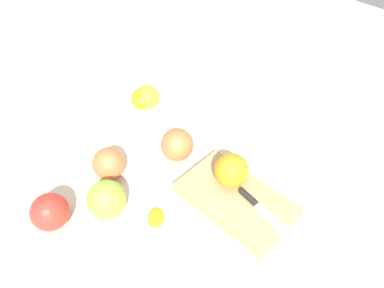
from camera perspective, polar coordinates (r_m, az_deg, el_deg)
ground_plane at (r=0.86m, az=-4.87°, el=-6.76°), size 2.40×2.40×0.00m
bowl at (r=1.00m, az=-6.10°, el=5.50°), size 0.18×0.18×0.09m
cutting_board at (r=0.83m, az=6.67°, el=-8.34°), size 0.25×0.15×0.02m
orange_on_board at (r=0.81m, az=5.99°, el=-4.02°), size 0.08×0.08×0.08m
knife at (r=0.80m, az=10.25°, el=-9.52°), size 0.16×0.04×0.01m
apple_back_left at (r=0.89m, az=-2.28°, el=-0.10°), size 0.08×0.08×0.08m
apple_front_left at (r=0.87m, az=-12.55°, el=-2.91°), size 0.07×0.07×0.07m
apple_front_left_2 at (r=0.80m, az=-12.85°, el=-8.17°), size 0.08×0.08×0.08m
apple_front_left_3 at (r=0.82m, az=-20.80°, el=-9.62°), size 0.08×0.08×0.08m
citrus_peel at (r=0.81m, az=-5.51°, el=-10.91°), size 0.06×0.06×0.01m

